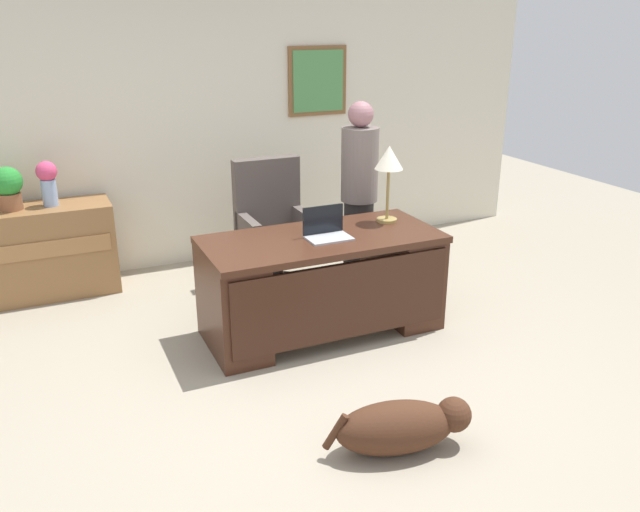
{
  "coord_description": "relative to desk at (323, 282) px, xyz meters",
  "views": [
    {
      "loc": [
        -1.58,
        -3.52,
        2.3
      ],
      "look_at": [
        0.14,
        0.3,
        0.75
      ],
      "focal_mm": 36.58,
      "sensor_mm": 36.0,
      "label": 1
    }
  ],
  "objects": [
    {
      "name": "armchair",
      "position": [
        -0.0,
        1.05,
        0.08
      ],
      "size": [
        0.6,
        0.59,
        1.13
      ],
      "color": "#564C47",
      "rests_on": "ground_plane"
    },
    {
      "name": "ground_plane",
      "position": [
        -0.3,
        -0.6,
        -0.42
      ],
      "size": [
        12.0,
        12.0,
        0.0
      ],
      "primitive_type": "plane",
      "color": "#9E937F"
    },
    {
      "name": "desk_lamp",
      "position": [
        0.62,
        0.16,
        0.82
      ],
      "size": [
        0.22,
        0.22,
        0.6
      ],
      "color": "#9E8447",
      "rests_on": "desk"
    },
    {
      "name": "credenza",
      "position": [
        -2.1,
        1.65,
        -0.02
      ],
      "size": [
        1.58,
        0.5,
        0.79
      ],
      "color": "olive",
      "rests_on": "ground_plane"
    },
    {
      "name": "dog_lying",
      "position": [
        -0.2,
        -1.51,
        -0.26
      ],
      "size": [
        0.84,
        0.45,
        0.3
      ],
      "color": "#472819",
      "rests_on": "ground_plane"
    },
    {
      "name": "back_wall",
      "position": [
        -0.29,
        2.0,
        0.94
      ],
      "size": [
        7.0,
        0.16,
        2.7
      ],
      "color": "beige",
      "rests_on": "ground_plane"
    },
    {
      "name": "desk",
      "position": [
        0.0,
        0.0,
        0.0
      ],
      "size": [
        1.77,
        0.81,
        0.77
      ],
      "color": "#422316",
      "rests_on": "ground_plane"
    },
    {
      "name": "vase_with_flowers",
      "position": [
        -1.77,
        1.65,
        0.59
      ],
      "size": [
        0.17,
        0.17,
        0.38
      ],
      "color": "#90ACD8",
      "rests_on": "credenza"
    },
    {
      "name": "potted_plant",
      "position": [
        -2.08,
        1.65,
        0.57
      ],
      "size": [
        0.24,
        0.24,
        0.36
      ],
      "color": "brown",
      "rests_on": "credenza"
    },
    {
      "name": "laptop",
      "position": [
        0.02,
        -0.0,
        0.41
      ],
      "size": [
        0.32,
        0.22,
        0.22
      ],
      "color": "#B2B5BA",
      "rests_on": "desk"
    },
    {
      "name": "person_standing",
      "position": [
        0.69,
        0.76,
        0.42
      ],
      "size": [
        0.32,
        0.32,
        1.63
      ],
      "color": "#262323",
      "rests_on": "ground_plane"
    }
  ]
}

